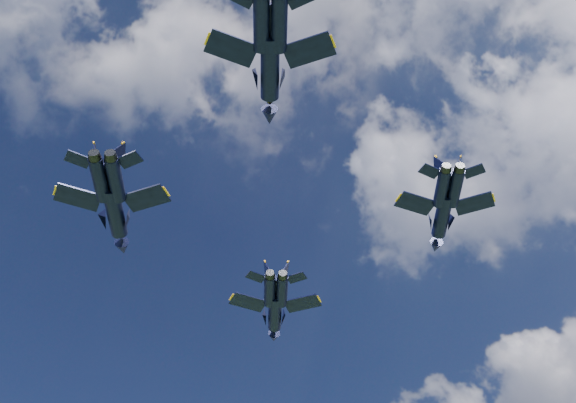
% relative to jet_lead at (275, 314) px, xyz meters
% --- Properties ---
extents(jet_lead, '(13.06, 14.55, 3.77)m').
position_rel_jet_lead_xyz_m(jet_lead, '(0.00, 0.00, 0.00)').
color(jet_lead, black).
extents(jet_left, '(13.70, 15.66, 4.02)m').
position_rel_jet_lead_xyz_m(jet_left, '(-1.81, -26.79, -1.13)').
color(jet_left, black).
extents(jet_right, '(12.26, 14.21, 3.63)m').
position_rel_jet_lead_xyz_m(jet_right, '(26.33, -1.37, 1.23)').
color(jet_right, black).
extents(jet_slot, '(13.14, 14.83, 3.82)m').
position_rel_jet_lead_xyz_m(jet_slot, '(23.82, -30.84, -0.62)').
color(jet_slot, black).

